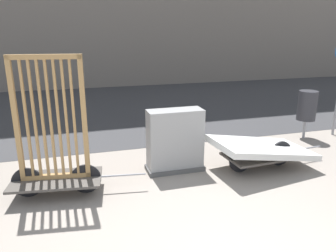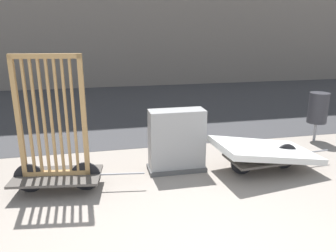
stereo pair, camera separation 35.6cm
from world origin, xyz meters
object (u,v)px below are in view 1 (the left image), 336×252
at_px(utility_cabinet, 175,143).
at_px(trash_bin, 307,106).
at_px(bike_cart_with_mattress, 262,149).
at_px(bike_cart_with_bedframe, 54,152).

height_order(utility_cabinet, trash_bin, utility_cabinet).
bearing_deg(bike_cart_with_mattress, trash_bin, 29.21).
relative_size(utility_cabinet, trash_bin, 1.01).
bearing_deg(trash_bin, utility_cabinet, -165.30).
distance_m(utility_cabinet, trash_bin, 3.62).
xyz_separation_m(utility_cabinet, trash_bin, (3.49, 0.92, 0.25)).
distance_m(bike_cart_with_bedframe, utility_cabinet, 2.06).
bearing_deg(trash_bin, bike_cart_with_bedframe, -166.77).
bearing_deg(bike_cart_with_bedframe, utility_cabinet, 18.43).
xyz_separation_m(bike_cart_with_bedframe, utility_cabinet, (2.02, 0.38, -0.19)).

